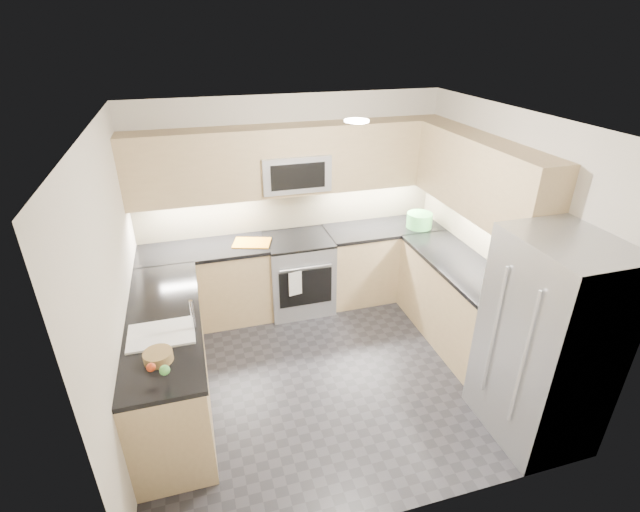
{
  "coord_description": "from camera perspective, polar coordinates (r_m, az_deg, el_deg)",
  "views": [
    {
      "loc": [
        -1.12,
        -3.51,
        3.19
      ],
      "look_at": [
        0.0,
        0.35,
        1.15
      ],
      "focal_mm": 26.0,
      "sensor_mm": 36.0,
      "label": 1
    }
  ],
  "objects": [
    {
      "name": "countertop_right",
      "position": [
        5.04,
        17.27,
        -1.18
      ],
      "size": [
        0.63,
        1.7,
        0.04
      ],
      "primitive_type": "cube",
      "color": "black",
      "rests_on": "base_cab_right"
    },
    {
      "name": "base_cab_peninsula",
      "position": [
        4.47,
        -17.93,
        -12.47
      ],
      "size": [
        0.6,
        2.0,
        0.9
      ],
      "primitive_type": "cube",
      "color": "tan",
      "rests_on": "floor"
    },
    {
      "name": "faucet",
      "position": [
        3.89,
        -15.4,
        -7.07
      ],
      "size": [
        0.03,
        0.03,
        0.28
      ],
      "primitive_type": "cylinder",
      "color": "silver",
      "rests_on": "countertop_peninsula"
    },
    {
      "name": "cutting_board",
      "position": [
        5.32,
        -8.38,
        1.62
      ],
      "size": [
        0.48,
        0.4,
        0.01
      ],
      "primitive_type": "cube",
      "rotation": [
        0.0,
        0.0,
        -0.31
      ],
      "color": "orange",
      "rests_on": "countertop_back_left"
    },
    {
      "name": "base_cab_back_left",
      "position": [
        5.54,
        -13.73,
        -3.62
      ],
      "size": [
        1.42,
        0.6,
        0.9
      ],
      "primitive_type": "cube",
      "color": "tan",
      "rests_on": "floor"
    },
    {
      "name": "wall_left",
      "position": [
        4.07,
        -23.71,
        -4.07
      ],
      "size": [
        0.02,
        3.2,
        2.5
      ],
      "primitive_type": "cube",
      "color": "beige",
      "rests_on": "floor"
    },
    {
      "name": "refrigerator",
      "position": [
        4.17,
        26.1,
        -9.54
      ],
      "size": [
        0.7,
        0.9,
        1.8
      ],
      "primitive_type": "cube",
      "color": "#999BA0",
      "rests_on": "floor"
    },
    {
      "name": "wall_front",
      "position": [
        2.94,
        11.0,
        -14.9
      ],
      "size": [
        3.6,
        0.02,
        2.5
      ],
      "primitive_type": "cube",
      "color": "beige",
      "rests_on": "floor"
    },
    {
      "name": "upper_cab_back",
      "position": [
        5.24,
        -3.34,
        11.76
      ],
      "size": [
        3.6,
        0.35,
        0.75
      ],
      "primitive_type": "cube",
      "color": "tan",
      "rests_on": "wall_back"
    },
    {
      "name": "base_cab_right",
      "position": [
        5.27,
        16.58,
        -5.7
      ],
      "size": [
        0.6,
        1.7,
        0.9
      ],
      "primitive_type": "cube",
      "color": "tan",
      "rests_on": "floor"
    },
    {
      "name": "sink_basin",
      "position": [
        4.01,
        -18.8,
        -9.89
      ],
      "size": [
        0.52,
        0.38,
        0.16
      ],
      "primitive_type": "cube",
      "color": "white",
      "rests_on": "base_cab_peninsula"
    },
    {
      "name": "range_cooktop",
      "position": [
        5.42,
        -2.72,
        2.03
      ],
      "size": [
        0.76,
        0.65,
        0.03
      ],
      "primitive_type": "cube",
      "color": "black",
      "rests_on": "gas_range"
    },
    {
      "name": "ceiling",
      "position": [
        3.75,
        1.55,
        16.3
      ],
      "size": [
        3.6,
        3.2,
        0.02
      ],
      "primitive_type": "cube",
      "color": "beige",
      "rests_on": "wall_back"
    },
    {
      "name": "dish_towel_check",
      "position": [
        5.24,
        -3.06,
        -3.4
      ],
      "size": [
        0.16,
        0.04,
        0.29
      ],
      "primitive_type": "cube",
      "rotation": [
        0.0,
        0.0,
        0.17
      ],
      "color": "white",
      "rests_on": "oven_handle"
    },
    {
      "name": "fruit_apple",
      "position": [
        3.49,
        -20.08,
        -12.75
      ],
      "size": [
        0.06,
        0.06,
        0.06
      ],
      "primitive_type": "sphere",
      "color": "#B73614",
      "rests_on": "fruit_basket"
    },
    {
      "name": "microwave_door",
      "position": [
        5.06,
        -2.7,
        9.75
      ],
      "size": [
        0.6,
        0.01,
        0.28
      ],
      "primitive_type": "cube",
      "color": "black",
      "rests_on": "microwave"
    },
    {
      "name": "utensil_bowl",
      "position": [
        5.78,
        12.13,
        4.33
      ],
      "size": [
        0.4,
        0.4,
        0.18
      ],
      "primitive_type": "cylinder",
      "rotation": [
        0.0,
        0.0,
        -0.39
      ],
      "color": "#4BB051",
      "rests_on": "countertop_back_right"
    },
    {
      "name": "microwave",
      "position": [
        5.25,
        -3.24,
        10.38
      ],
      "size": [
        0.76,
        0.4,
        0.4
      ],
      "primitive_type": "cube",
      "color": "#ACAEB4",
      "rests_on": "upper_cab_back"
    },
    {
      "name": "oven_handle",
      "position": [
        5.2,
        -1.76,
        -1.48
      ],
      "size": [
        0.6,
        0.02,
        0.02
      ],
      "primitive_type": "cylinder",
      "rotation": [
        0.0,
        1.57,
        0.0
      ],
      "color": "#B2B5BA",
      "rests_on": "gas_range"
    },
    {
      "name": "base_cab_back_right",
      "position": [
        5.96,
        7.55,
        -0.73
      ],
      "size": [
        1.42,
        0.6,
        0.9
      ],
      "primitive_type": "cube",
      "color": "tan",
      "rests_on": "floor"
    },
    {
      "name": "floor",
      "position": [
        4.87,
        1.18,
        -13.99
      ],
      "size": [
        3.6,
        3.2,
        0.0
      ],
      "primitive_type": "cube",
      "color": "black",
      "rests_on": "ground"
    },
    {
      "name": "backsplash_right",
      "position": [
        5.31,
        18.68,
        3.34
      ],
      "size": [
        0.01,
        2.3,
        0.51
      ],
      "primitive_type": "cube",
      "color": "tan",
      "rests_on": "wall_right"
    },
    {
      "name": "fridge_handle_left",
      "position": [
        3.82,
        23.71,
        -11.65
      ],
      "size": [
        0.02,
        0.02,
        1.2
      ],
      "primitive_type": "cylinder",
      "color": "#B2B5BA",
      "rests_on": "refrigerator"
    },
    {
      "name": "countertop_back_right",
      "position": [
        5.76,
        7.82,
        3.42
      ],
      "size": [
        1.42,
        0.63,
        0.04
      ],
      "primitive_type": "cube",
      "color": "black",
      "rests_on": "base_cab_back_right"
    },
    {
      "name": "fridge_handle_right",
      "position": [
        4.04,
        20.61,
        -8.77
      ],
      "size": [
        0.02,
        0.02,
        1.2
      ],
      "primitive_type": "cylinder",
      "color": "#B2B5BA",
      "rests_on": "refrigerator"
    },
    {
      "name": "backsplash_back",
      "position": [
        5.6,
        -3.57,
        5.95
      ],
      "size": [
        3.6,
        0.01,
        0.51
      ],
      "primitive_type": "cube",
      "color": "tan",
      "rests_on": "wall_back"
    },
    {
      "name": "gas_range",
      "position": [
        5.62,
        -2.62,
        -2.23
      ],
      "size": [
        0.76,
        0.65,
        0.91
      ],
      "primitive_type": "cube",
      "color": "#A3A5AB",
      "rests_on": "floor"
    },
    {
      "name": "countertop_peninsula",
      "position": [
        4.2,
        -18.83,
        -7.47
      ],
      "size": [
        0.63,
        2.0,
        0.04
      ],
      "primitive_type": "cube",
      "color": "black",
      "rests_on": "base_cab_peninsula"
    },
    {
      "name": "wall_back",
      "position": [
        5.58,
        -3.6,
        6.5
      ],
      "size": [
        3.6,
        0.02,
        2.5
      ],
      "primitive_type": "cube",
      "color": "beige",
      "rests_on": "floor"
    },
    {
      "name": "fruit_pear",
      "position": [
        3.44,
        -18.58,
        -13.18
      ],
      "size": [
        0.07,
        0.07,
        0.07
      ],
      "primitive_type": "sphere",
      "color": "#4FAA48",
      "rests_on": "fruit_basket"
    },
    {
      "name": "upper_cab_right",
      "position": [
        4.87,
        19.2,
        9.14
      ],
      "size": [
        0.35,
        1.95,
        0.75
      ],
      "primitive_type": "cube",
      "color": "tan",
      "rests_on": "wall_right"
    },
    {
      "name": "countertop_back_left",
      "position": [
        5.32,
        -14.27,
        0.75
      ],
      "size": [
        1.42,
        0.63,
        0.04
      ],
      "primitive_type": "cube",
      "color": "black",
      "rests_on": "base_cab_back_left"
    },
    {
      "name": "oven_door_glass",
      "position": [
        5.35,
        -1.78,
        -3.93
      ],
      "size": [
        0.62,
        0.02,
        0.45
      ],
      "primitive_type": "cube",
      "color": "black",
      "rests_on": "gas_range"
    },
    {
      "name": "fruit_basket",
      "position": [
        3.7,
        -19.29,
        -11.59
      ],
      "size": [
        0.28,
        0.28,
        0.08
      ],
      "primitive_type": "cylinder",
      "rotation": [
        0.0,
        0.0,
        -0.42
      ],
      "color": "olive",
      "rests_on": "countertop_peninsula"
    },
    {
      "name": "wall_right",
      "position": [
        4.96,
        21.61,
        1.89
      ],
      "size": [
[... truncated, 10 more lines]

